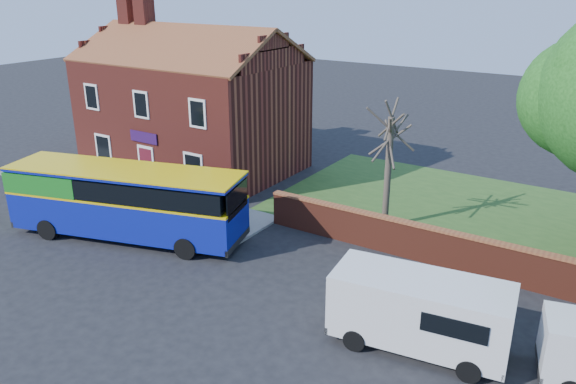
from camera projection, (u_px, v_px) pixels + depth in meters
The scene contains 9 objects.
ground at pixel (136, 271), 22.36m from camera, with size 120.00×120.00×0.00m, color black.
pavement at pixel (125, 193), 30.40m from camera, with size 18.00×3.50×0.12m, color gray.
kerb at pixel (99, 203), 29.02m from camera, with size 18.00×0.15×0.14m, color slate.
grass_strip at pixel (544, 230), 26.02m from camera, with size 26.00×12.00×0.04m, color #426B28.
shop_building at pixel (192, 113), 33.76m from camera, with size 12.30×8.13×10.50m.
boundary_wall at pixel (519, 266), 21.01m from camera, with size 22.00×0.38×1.60m.
bus at pixel (120, 198), 24.81m from camera, with size 10.89×5.54×3.22m.
van_near at pixel (420, 310), 17.29m from camera, with size 5.64×2.84×2.37m.
bare_tree at pixel (388, 167), 25.32m from camera, with size 2.16×2.57×5.76m.
Camera 1 is at (15.80, -13.39, 10.84)m, focal length 35.00 mm.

